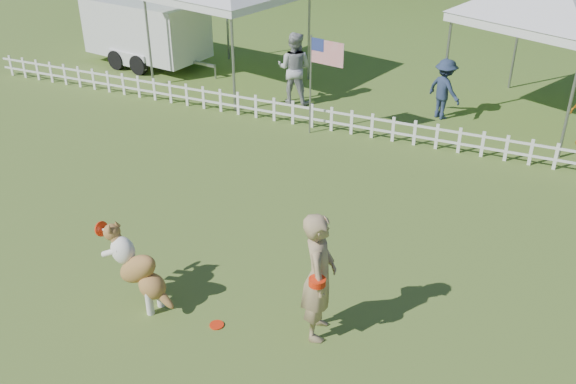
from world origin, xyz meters
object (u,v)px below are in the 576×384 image
object	(u,v)px
spectator_b	(444,89)
frisbee_on_turf	(217,325)
handler	(319,276)
spectator_a	(294,68)
cargo_trailer	(147,32)
dog	(139,269)
canopy_tent_right	(544,48)
canopy_tent_left	(229,20)
flag_pole	(310,86)

from	to	relation	value
spectator_b	frisbee_on_turf	bearing A→B (deg)	114.88
handler	spectator_a	distance (m)	8.98
frisbee_on_turf	spectator_a	distance (m)	8.98
frisbee_on_turf	cargo_trailer	size ratio (longest dim) A/B	0.05
spectator_a	dog	bearing A→B (deg)	93.34
dog	cargo_trailer	size ratio (longest dim) A/B	0.28
spectator_b	cargo_trailer	bearing A→B (deg)	28.38
handler	canopy_tent_right	distance (m)	9.72
canopy_tent_left	spectator_b	bearing A→B (deg)	12.10
canopy_tent_right	frisbee_on_turf	bearing A→B (deg)	-83.96
cargo_trailer	flag_pole	xyz separation A→B (m)	(6.53, -2.90, 0.17)
cargo_trailer	dog	bearing A→B (deg)	-47.04
cargo_trailer	flag_pole	bearing A→B (deg)	-15.23
flag_pole	spectator_b	size ratio (longest dim) A/B	1.56
handler	spectator_a	bearing A→B (deg)	9.69
spectator_b	flag_pole	bearing A→B (deg)	72.68
cargo_trailer	canopy_tent_right	bearing A→B (deg)	9.61
flag_pole	canopy_tent_left	bearing A→B (deg)	155.70
dog	canopy_tent_right	distance (m)	11.02
canopy_tent_left	frisbee_on_turf	bearing A→B (deg)	-48.47
canopy_tent_left	spectator_a	bearing A→B (deg)	-4.33
frisbee_on_turf	spectator_b	distance (m)	9.22
spectator_a	spectator_b	xyz separation A→B (m)	(3.77, 0.54, -0.19)
frisbee_on_turf	spectator_b	bearing A→B (deg)	82.20
frisbee_on_turf	cargo_trailer	distance (m)	12.63
spectator_a	spectator_b	world-z (taller)	spectator_a
frisbee_on_turf	canopy_tent_left	distance (m)	10.64
handler	spectator_a	world-z (taller)	handler
cargo_trailer	spectator_b	size ratio (longest dim) A/B	3.03
handler	spectator_a	xyz separation A→B (m)	(-3.89, 8.10, -0.03)
cargo_trailer	flag_pole	world-z (taller)	flag_pole
canopy_tent_right	flag_pole	bearing A→B (deg)	-122.42
frisbee_on_turf	flag_pole	bearing A→B (deg)	101.43
dog	cargo_trailer	distance (m)	11.86
canopy_tent_right	cargo_trailer	distance (m)	11.25
handler	frisbee_on_turf	distance (m)	1.73
canopy_tent_left	spectator_b	xyz separation A→B (m)	(6.05, -0.23, -1.01)
handler	canopy_tent_right	xyz separation A→B (m)	(1.93, 9.49, 0.81)
dog	spectator_b	xyz separation A→B (m)	(2.50, 9.11, 0.12)
handler	flag_pole	bearing A→B (deg)	7.28
frisbee_on_turf	spectator_a	xyz separation A→B (m)	(-2.52, 8.57, 0.92)
frisbee_on_turf	dog	bearing A→B (deg)	-179.50
handler	cargo_trailer	bearing A→B (deg)	28.92
frisbee_on_turf	canopy_tent_left	xyz separation A→B (m)	(-4.81, 9.33, 1.75)
handler	canopy_tent_left	xyz separation A→B (m)	(-6.17, 8.86, 0.80)
handler	frisbee_on_turf	world-z (taller)	handler
spectator_b	canopy_tent_left	bearing A→B (deg)	30.50
dog	frisbee_on_turf	size ratio (longest dim) A/B	6.02
flag_pole	spectator_a	size ratio (longest dim) A/B	1.25
frisbee_on_turf	spectator_a	bearing A→B (deg)	106.42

